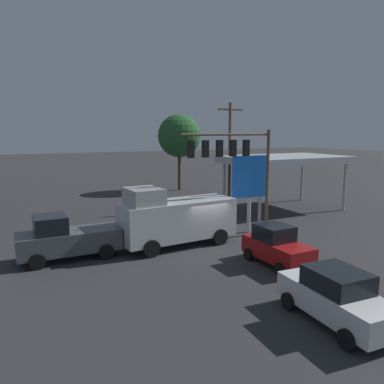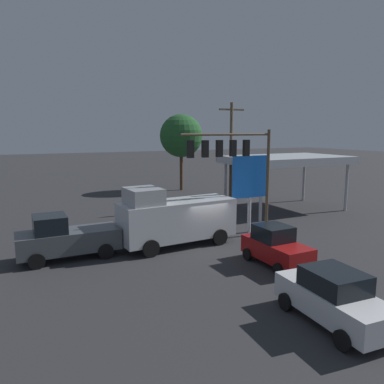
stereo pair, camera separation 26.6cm
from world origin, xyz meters
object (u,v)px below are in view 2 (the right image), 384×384
object	(u,v)px
delivery_truck	(175,218)
sedan_waiting	(333,297)
utility_pole	(231,153)
pickup_parked	(66,238)
price_sign	(250,179)
hatchback_crossing	(276,246)
street_tree	(181,136)
traffic_signal_assembly	(233,156)
fire_hydrant	(281,238)

from	to	relation	value
delivery_truck	sedan_waiting	bearing A→B (deg)	93.99
utility_pole	delivery_truck	distance (m)	12.43
pickup_parked	sedan_waiting	world-z (taller)	pickup_parked
price_sign	hatchback_crossing	distance (m)	6.62
price_sign	street_tree	distance (m)	18.98
utility_pole	price_sign	world-z (taller)	utility_pole
delivery_truck	price_sign	bearing A→B (deg)	-177.66
traffic_signal_assembly	hatchback_crossing	distance (m)	6.47
traffic_signal_assembly	sedan_waiting	xyz separation A→B (m)	(2.30, 10.50, -4.21)
sedan_waiting	fire_hydrant	distance (m)	9.17
price_sign	pickup_parked	xyz separation A→B (m)	(11.65, 0.17, -2.46)
delivery_truck	pickup_parked	distance (m)	6.08
hatchback_crossing	sedan_waiting	world-z (taller)	hatchback_crossing
traffic_signal_assembly	hatchback_crossing	world-z (taller)	traffic_signal_assembly
delivery_truck	sedan_waiting	size ratio (longest dim) A/B	1.55
fire_hydrant	pickup_parked	bearing A→B (deg)	-14.26
delivery_truck	sedan_waiting	xyz separation A→B (m)	(-1.52, 10.63, -0.74)
street_tree	sedan_waiting	bearing A→B (deg)	76.11
traffic_signal_assembly	delivery_truck	size ratio (longest dim) A/B	0.97
price_sign	fire_hydrant	bearing A→B (deg)	93.05
hatchback_crossing	fire_hydrant	world-z (taller)	hatchback_crossing
hatchback_crossing	traffic_signal_assembly	bearing A→B (deg)	173.44
hatchback_crossing	sedan_waiting	bearing A→B (deg)	-20.04
traffic_signal_assembly	hatchback_crossing	size ratio (longest dim) A/B	1.76
delivery_truck	fire_hydrant	distance (m)	6.44
delivery_truck	fire_hydrant	world-z (taller)	delivery_truck
delivery_truck	street_tree	xyz separation A→B (m)	(-8.88, -19.15, 4.43)
pickup_parked	street_tree	distance (m)	24.43
street_tree	hatchback_crossing	bearing A→B (deg)	77.20
price_sign	street_tree	xyz separation A→B (m)	(-3.27, -18.52, 2.56)
price_sign	delivery_truck	distance (m)	5.95
hatchback_crossing	delivery_truck	size ratio (longest dim) A/B	0.55
utility_pole	street_tree	xyz separation A→B (m)	(-0.11, -10.91, 1.31)
traffic_signal_assembly	delivery_truck	xyz separation A→B (m)	(3.82, -0.13, -3.47)
traffic_signal_assembly	pickup_parked	size ratio (longest dim) A/B	1.30
hatchback_crossing	street_tree	xyz separation A→B (m)	(-5.49, -24.18, 5.18)
traffic_signal_assembly	pickup_parked	bearing A→B (deg)	-3.49
pickup_parked	street_tree	world-z (taller)	street_tree
utility_pole	traffic_signal_assembly	bearing A→B (deg)	59.40
utility_pole	hatchback_crossing	distance (m)	14.83
utility_pole	delivery_truck	size ratio (longest dim) A/B	1.30
pickup_parked	hatchback_crossing	bearing A→B (deg)	149.00
utility_pole	sedan_waiting	world-z (taller)	utility_pole
price_sign	pickup_parked	world-z (taller)	price_sign
traffic_signal_assembly	price_sign	bearing A→B (deg)	-156.77
price_sign	utility_pole	bearing A→B (deg)	-112.57
price_sign	street_tree	size ratio (longest dim) A/B	0.60
pickup_parked	fire_hydrant	size ratio (longest dim) A/B	5.94
traffic_signal_assembly	fire_hydrant	bearing A→B (deg)	129.23
sedan_waiting	traffic_signal_assembly	bearing A→B (deg)	170.42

